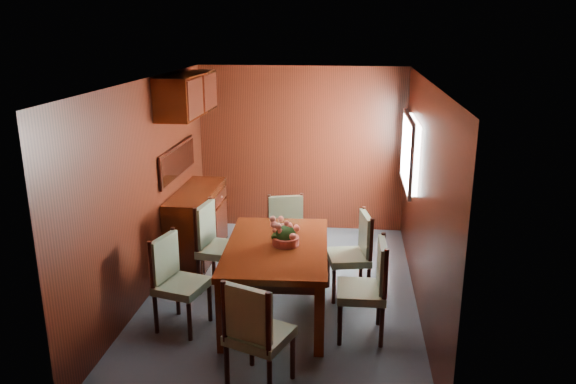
# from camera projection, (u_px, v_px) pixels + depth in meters

# --- Properties ---
(ground) EXTENTS (4.50, 4.50, 0.00)m
(ground) POSITION_uv_depth(u_px,v_px,m) (282.00, 294.00, 6.40)
(ground) COLOR #3E4A55
(ground) RESTS_ON ground
(room_shell) EXTENTS (3.06, 4.52, 2.41)m
(room_shell) POSITION_uv_depth(u_px,v_px,m) (276.00, 148.00, 6.26)
(room_shell) COLOR black
(room_shell) RESTS_ON ground
(sideboard) EXTENTS (0.48, 1.40, 0.90)m
(sideboard) POSITION_uv_depth(u_px,v_px,m) (197.00, 223.00, 7.36)
(sideboard) COLOR #341206
(sideboard) RESTS_ON ground
(dining_table) EXTENTS (1.12, 1.71, 0.78)m
(dining_table) POSITION_uv_depth(u_px,v_px,m) (277.00, 255.00, 5.80)
(dining_table) COLOR #341206
(dining_table) RESTS_ON ground
(chair_left_near) EXTENTS (0.54, 0.56, 0.98)m
(chair_left_near) POSITION_uv_depth(u_px,v_px,m) (175.00, 277.00, 5.59)
(chair_left_near) COLOR black
(chair_left_near) RESTS_ON ground
(chair_left_far) EXTENTS (0.53, 0.55, 1.03)m
(chair_left_far) POSITION_uv_depth(u_px,v_px,m) (215.00, 242.00, 6.41)
(chair_left_far) COLOR black
(chair_left_far) RESTS_ON ground
(chair_right_near) EXTENTS (0.47, 0.49, 1.01)m
(chair_right_near) POSITION_uv_depth(u_px,v_px,m) (369.00, 283.00, 5.41)
(chair_right_near) COLOR black
(chair_right_near) RESTS_ON ground
(chair_right_far) EXTENTS (0.53, 0.54, 0.98)m
(chair_right_far) POSITION_uv_depth(u_px,v_px,m) (355.00, 250.00, 6.25)
(chair_right_far) COLOR black
(chair_right_far) RESTS_ON ground
(chair_head) EXTENTS (0.61, 0.60, 1.00)m
(chair_head) POSITION_uv_depth(u_px,v_px,m) (255.00, 330.00, 4.59)
(chair_head) COLOR black
(chair_head) RESTS_ON ground
(chair_foot) EXTENTS (0.56, 0.55, 0.97)m
(chair_foot) POSITION_uv_depth(u_px,v_px,m) (287.00, 231.00, 6.83)
(chair_foot) COLOR black
(chair_foot) RESTS_ON ground
(flower_centerpiece) EXTENTS (0.30, 0.30, 0.30)m
(flower_centerpiece) POSITION_uv_depth(u_px,v_px,m) (286.00, 232.00, 5.74)
(flower_centerpiece) COLOR #BC4939
(flower_centerpiece) RESTS_ON dining_table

